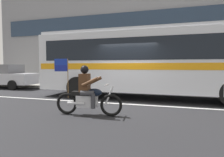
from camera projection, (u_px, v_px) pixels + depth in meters
ground_plane at (127, 101)px, 8.70m from camera, size 60.00×60.00×0.00m
sidewalk_curb at (144, 88)px, 13.55m from camera, size 28.00×3.80×0.15m
lane_center_stripe at (123, 104)px, 8.13m from camera, size 26.60×0.14×0.01m
transit_bus at (154, 59)px, 9.40m from camera, size 11.09×2.78×3.22m
motorcycle_with_rider at (88, 94)px, 6.25m from camera, size 2.19×0.66×1.78m
parked_sedan_curbside at (4, 76)px, 13.92m from camera, size 4.68×1.93×1.64m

